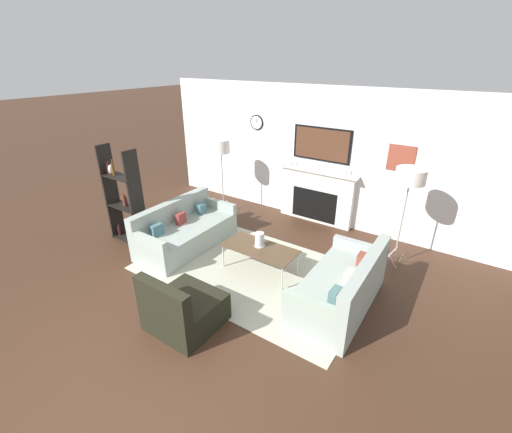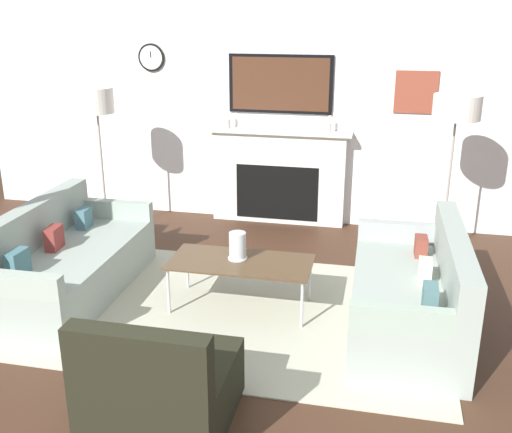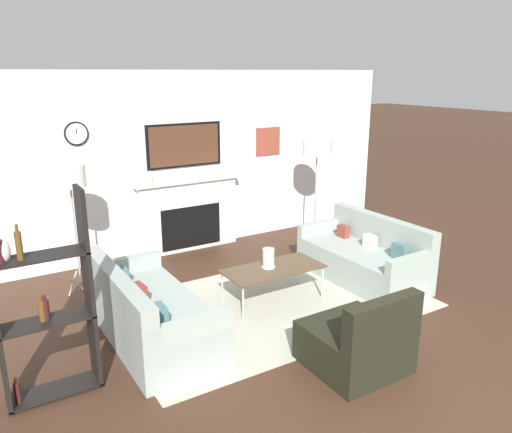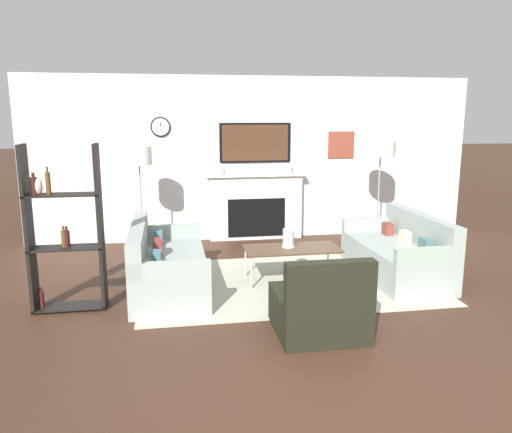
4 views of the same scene
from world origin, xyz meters
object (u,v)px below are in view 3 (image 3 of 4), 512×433
(floor_lamp_left, at_px, (70,178))
(armchair, at_px, (358,343))
(coffee_table, at_px, (273,270))
(floor_lamp_right, at_px, (317,149))
(couch_left, at_px, (149,314))
(couch_right, at_px, (365,259))
(shelf_unit, at_px, (42,302))
(hurricane_candle, at_px, (268,259))

(floor_lamp_left, bearing_deg, armchair, -59.12)
(coffee_table, xyz_separation_m, floor_lamp_right, (1.75, 1.44, 1.13))
(couch_left, distance_m, couch_right, 2.99)
(couch_left, xyz_separation_m, floor_lamp_left, (-0.34, 1.52, 1.19))
(couch_left, height_order, shelf_unit, shelf_unit)
(floor_lamp_right, bearing_deg, hurricane_candle, -142.05)
(coffee_table, height_order, hurricane_candle, hurricane_candle)
(hurricane_candle, relative_size, floor_lamp_left, 0.14)
(armchair, relative_size, floor_lamp_left, 0.50)
(hurricane_candle, bearing_deg, coffee_table, -52.21)
(coffee_table, xyz_separation_m, shelf_unit, (-2.62, -0.52, 0.46))
(couch_left, distance_m, hurricane_candle, 1.57)
(coffee_table, height_order, floor_lamp_left, floor_lamp_left)
(floor_lamp_right, xyz_separation_m, shelf_unit, (-4.37, -1.97, -0.67))
(couch_left, height_order, coffee_table, couch_left)
(hurricane_candle, bearing_deg, armchair, -92.57)
(couch_right, xyz_separation_m, armchair, (-1.52, -1.52, -0.03))
(couch_left, relative_size, armchair, 2.26)
(hurricane_candle, height_order, floor_lamp_left, floor_lamp_left)
(couch_left, height_order, couch_right, couch_right)
(armchair, relative_size, shelf_unit, 0.46)
(hurricane_candle, relative_size, floor_lamp_right, 0.14)
(floor_lamp_right, distance_m, shelf_unit, 4.83)
(coffee_table, xyz_separation_m, hurricane_candle, (-0.04, 0.05, 0.13))
(couch_right, xyz_separation_m, shelf_unit, (-4.02, -0.45, 0.58))
(shelf_unit, bearing_deg, couch_right, 6.35)
(coffee_table, bearing_deg, shelf_unit, -168.67)
(armchair, bearing_deg, shelf_unit, 156.87)
(armchair, distance_m, shelf_unit, 2.79)
(coffee_table, bearing_deg, couch_left, -177.19)
(coffee_table, relative_size, shelf_unit, 0.67)
(couch_right, height_order, floor_lamp_right, floor_lamp_right)
(couch_right, bearing_deg, hurricane_candle, 175.06)
(shelf_unit, bearing_deg, floor_lamp_right, 24.23)
(couch_left, bearing_deg, hurricane_candle, 4.65)
(couch_left, bearing_deg, couch_right, 0.02)
(couch_left, bearing_deg, armchair, -45.85)
(couch_right, bearing_deg, shelf_unit, -173.65)
(couch_right, relative_size, coffee_table, 1.47)
(hurricane_candle, height_order, floor_lamp_right, floor_lamp_right)
(couch_right, distance_m, armchair, 2.15)
(floor_lamp_left, bearing_deg, shelf_unit, -109.34)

